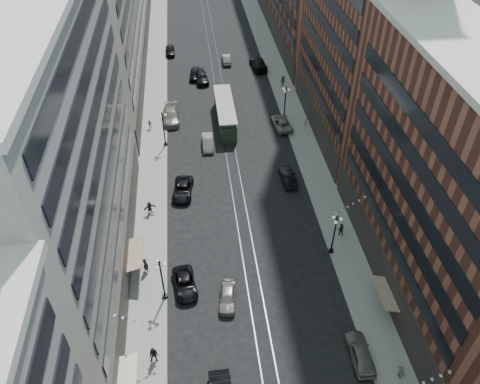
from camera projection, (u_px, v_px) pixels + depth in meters
name	position (u px, v px, depth m)	size (l,w,h in m)	color
ground	(226.00, 123.00, 72.55)	(220.00, 220.00, 0.00)	black
sidewalk_west	(155.00, 95.00, 79.03)	(4.00, 180.00, 0.15)	gray
sidewalk_east	(283.00, 88.00, 80.98)	(4.00, 180.00, 0.15)	gray
rail_west	(216.00, 92.00, 79.98)	(0.12, 180.00, 0.02)	#2D2D33
rail_east	(224.00, 91.00, 80.11)	(0.12, 180.00, 0.02)	#2D2D33
building_west_mid	(61.00, 165.00, 41.61)	(8.00, 36.00, 28.00)	gray
building_east_mid	(443.00, 189.00, 42.18)	(8.00, 30.00, 24.00)	brown
lamppost_sw_far	(162.00, 278.00, 45.69)	(1.03, 1.14, 5.52)	black
lamppost_sw_mid	(164.00, 128.00, 65.95)	(1.03, 1.14, 5.52)	black
lamppost_se_far	(334.00, 233.00, 50.32)	(1.03, 1.14, 5.52)	black
lamppost_se_mid	(285.00, 102.00, 71.33)	(1.03, 1.14, 5.52)	black
streetcar	(225.00, 114.00, 71.78)	(2.63, 11.90, 3.29)	#233726
car_2	(185.00, 284.00, 48.22)	(2.20, 4.77, 1.33)	black
car_4	(360.00, 353.00, 42.16)	(1.91, 4.75, 1.62)	#656359
pedestrian_2	(154.00, 355.00, 41.66)	(0.94, 0.51, 1.93)	black
pedestrian_4	(401.00, 372.00, 40.59)	(1.00, 0.45, 1.70)	#A29C86
car_7	(183.00, 189.00, 59.48)	(2.37, 5.14, 1.43)	black
car_8	(171.00, 116.00, 72.54)	(2.45, 6.01, 1.75)	slate
car_9	(170.00, 50.00, 90.82)	(1.75, 4.35, 1.48)	black
car_10	(288.00, 177.00, 61.31)	(1.60, 4.59, 1.51)	black
car_11	(282.00, 123.00, 71.21)	(2.46, 5.34, 1.48)	gray
car_12	(258.00, 64.00, 86.15)	(2.49, 6.12, 1.78)	black
car_13	(195.00, 74.00, 83.37)	(1.81, 4.49, 1.53)	black
car_14	(227.00, 59.00, 88.07)	(1.49, 4.28, 1.41)	gray
pedestrian_5	(150.00, 208.00, 56.50)	(1.54, 0.44, 1.66)	black
pedestrian_6	(150.00, 124.00, 70.64)	(0.91, 0.41, 1.55)	#B9AC99
pedestrian_7	(341.00, 229.00, 53.77)	(0.78, 0.43, 1.62)	black
pedestrian_8	(305.00, 122.00, 70.88)	(0.64, 0.42, 1.75)	#AEA390
pedestrian_9	(283.00, 81.00, 80.82)	(1.12, 0.46, 1.73)	black
car_extra_0	(208.00, 142.00, 67.34)	(1.53, 4.40, 1.45)	gray
car_extra_1	(228.00, 297.00, 46.93)	(1.67, 4.15, 1.41)	slate
car_extra_2	(201.00, 77.00, 82.30)	(2.09, 5.19, 1.77)	black
pedestrian_extra_0	(146.00, 265.00, 49.57)	(0.69, 0.46, 1.91)	black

